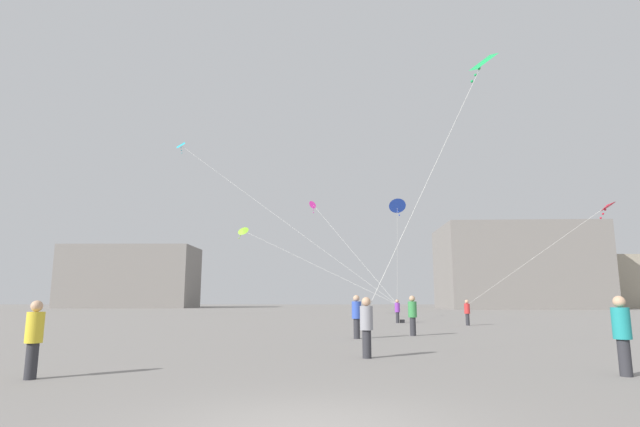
{
  "coord_description": "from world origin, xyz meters",
  "views": [
    {
      "loc": [
        0.1,
        -6.69,
        1.69
      ],
      "look_at": [
        0.0,
        20.56,
        6.43
      ],
      "focal_mm": 27.62,
      "sensor_mm": 36.0,
      "label": 1
    }
  ],
  "objects_px": {
    "kite_cyan_delta": "(191,152)",
    "kite_magenta_diamond": "(317,207)",
    "person_in_green": "(414,314)",
    "person_in_yellow": "(36,336)",
    "kite_lime_diamond": "(247,232)",
    "person_in_purple": "(399,310)",
    "person_in_red": "(469,311)",
    "person_in_teal": "(625,332)",
    "kite_crimson_diamond": "(606,208)",
    "kite_emerald_delta": "(481,67)",
    "kite_cobalt_diamond": "(399,206)",
    "person_in_grey": "(368,324)",
    "person_in_blue": "(358,315)",
    "handbag_beside_flyer": "(404,321)",
    "building_right_hall": "(602,282)",
    "building_left_hall": "(133,277)",
    "building_centre_hall": "(518,267)"
  },
  "relations": [
    {
      "from": "person_in_green",
      "to": "person_in_yellow",
      "type": "bearing_deg",
      "value": -139.87
    },
    {
      "from": "person_in_grey",
      "to": "kite_crimson_diamond",
      "type": "xyz_separation_m",
      "value": [
        12.83,
        9.46,
        5.19
      ]
    },
    {
      "from": "building_right_hall",
      "to": "handbag_beside_flyer",
      "type": "height_order",
      "value": "building_right_hall"
    },
    {
      "from": "person_in_blue",
      "to": "person_in_green",
      "type": "xyz_separation_m",
      "value": [
        2.75,
        1.71,
        -0.01
      ]
    },
    {
      "from": "person_in_blue",
      "to": "person_in_grey",
      "type": "bearing_deg",
      "value": -138.21
    },
    {
      "from": "kite_cobalt_diamond",
      "to": "building_centre_hall",
      "type": "relative_size",
      "value": 0.27
    },
    {
      "from": "person_in_teal",
      "to": "person_in_blue",
      "type": "bearing_deg",
      "value": -158.41
    },
    {
      "from": "person_in_green",
      "to": "kite_cobalt_diamond",
      "type": "relative_size",
      "value": 0.25
    },
    {
      "from": "person_in_green",
      "to": "kite_crimson_diamond",
      "type": "relative_size",
      "value": 0.2
    },
    {
      "from": "kite_lime_diamond",
      "to": "person_in_yellow",
      "type": "bearing_deg",
      "value": -89.76
    },
    {
      "from": "person_in_yellow",
      "to": "building_left_hall",
      "type": "xyz_separation_m",
      "value": [
        -30.91,
        86.24,
        5.01
      ]
    },
    {
      "from": "kite_lime_diamond",
      "to": "kite_magenta_diamond",
      "type": "distance_m",
      "value": 6.3
    },
    {
      "from": "person_in_purple",
      "to": "kite_cobalt_diamond",
      "type": "relative_size",
      "value": 0.23
    },
    {
      "from": "person_in_yellow",
      "to": "kite_cyan_delta",
      "type": "relative_size",
      "value": 0.09
    },
    {
      "from": "building_centre_hall",
      "to": "person_in_yellow",
      "type": "bearing_deg",
      "value": -118.13
    },
    {
      "from": "building_centre_hall",
      "to": "handbag_beside_flyer",
      "type": "relative_size",
      "value": 83.93
    },
    {
      "from": "person_in_purple",
      "to": "person_in_red",
      "type": "xyz_separation_m",
      "value": [
        4.03,
        -3.27,
        -0.01
      ]
    },
    {
      "from": "kite_lime_diamond",
      "to": "person_in_teal",
      "type": "bearing_deg",
      "value": -66.29
    },
    {
      "from": "person_in_blue",
      "to": "kite_cyan_delta",
      "type": "xyz_separation_m",
      "value": [
        -13.76,
        22.25,
        14.17
      ]
    },
    {
      "from": "person_in_teal",
      "to": "kite_crimson_diamond",
      "type": "bearing_deg",
      "value": 145.21
    },
    {
      "from": "person_in_green",
      "to": "handbag_beside_flyer",
      "type": "bearing_deg",
      "value": 72.95
    },
    {
      "from": "person_in_green",
      "to": "person_in_yellow",
      "type": "relative_size",
      "value": 1.11
    },
    {
      "from": "person_in_green",
      "to": "person_in_purple",
      "type": "bearing_deg",
      "value": 74.5
    },
    {
      "from": "person_in_teal",
      "to": "person_in_purple",
      "type": "bearing_deg",
      "value": 178.09
    },
    {
      "from": "kite_cyan_delta",
      "to": "kite_magenta_diamond",
      "type": "relative_size",
      "value": 2.19
    },
    {
      "from": "building_right_hall",
      "to": "person_in_blue",
      "type": "bearing_deg",
      "value": -125.49
    },
    {
      "from": "kite_crimson_diamond",
      "to": "building_right_hall",
      "type": "bearing_deg",
      "value": 60.91
    },
    {
      "from": "person_in_grey",
      "to": "person_in_teal",
      "type": "bearing_deg",
      "value": -134.58
    },
    {
      "from": "person_in_purple",
      "to": "kite_cobalt_diamond",
      "type": "bearing_deg",
      "value": 14.53
    },
    {
      "from": "kite_crimson_diamond",
      "to": "building_left_hall",
      "type": "height_order",
      "value": "building_left_hall"
    },
    {
      "from": "kite_cobalt_diamond",
      "to": "building_left_hall",
      "type": "bearing_deg",
      "value": 123.7
    },
    {
      "from": "person_in_blue",
      "to": "handbag_beside_flyer",
      "type": "bearing_deg",
      "value": 26.7
    },
    {
      "from": "kite_magenta_diamond",
      "to": "building_centre_hall",
      "type": "xyz_separation_m",
      "value": [
        35.34,
        46.03,
        -2.25
      ]
    },
    {
      "from": "building_left_hall",
      "to": "handbag_beside_flyer",
      "type": "distance_m",
      "value": 75.06
    },
    {
      "from": "person_in_purple",
      "to": "kite_emerald_delta",
      "type": "distance_m",
      "value": 21.34
    },
    {
      "from": "person_in_yellow",
      "to": "kite_emerald_delta",
      "type": "height_order",
      "value": "kite_emerald_delta"
    },
    {
      "from": "person_in_green",
      "to": "person_in_yellow",
      "type": "height_order",
      "value": "person_in_green"
    },
    {
      "from": "handbag_beside_flyer",
      "to": "person_in_green",
      "type": "bearing_deg",
      "value": -97.11
    },
    {
      "from": "person_in_yellow",
      "to": "handbag_beside_flyer",
      "type": "distance_m",
      "value": 27.76
    },
    {
      "from": "kite_emerald_delta",
      "to": "kite_cobalt_diamond",
      "type": "distance_m",
      "value": 17.17
    },
    {
      "from": "person_in_red",
      "to": "building_left_hall",
      "type": "bearing_deg",
      "value": 166.92
    },
    {
      "from": "person_in_red",
      "to": "building_left_hall",
      "type": "distance_m",
      "value": 79.87
    },
    {
      "from": "building_left_hall",
      "to": "building_centre_hall",
      "type": "height_order",
      "value": "building_centre_hall"
    },
    {
      "from": "person_in_grey",
      "to": "person_in_red",
      "type": "bearing_deg",
      "value": -37.38
    },
    {
      "from": "building_centre_hall",
      "to": "building_right_hall",
      "type": "relative_size",
      "value": 1.16
    },
    {
      "from": "person_in_yellow",
      "to": "kite_crimson_diamond",
      "type": "relative_size",
      "value": 0.18
    },
    {
      "from": "kite_magenta_diamond",
      "to": "building_left_hall",
      "type": "distance_m",
      "value": 66.54
    },
    {
      "from": "building_centre_hall",
      "to": "person_in_purple",
      "type": "bearing_deg",
      "value": -119.47
    },
    {
      "from": "person_in_grey",
      "to": "kite_lime_diamond",
      "type": "xyz_separation_m",
      "value": [
        -7.68,
        26.46,
        6.33
      ]
    },
    {
      "from": "kite_lime_diamond",
      "to": "person_in_green",
      "type": "bearing_deg",
      "value": -58.92
    }
  ]
}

